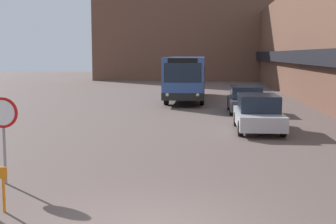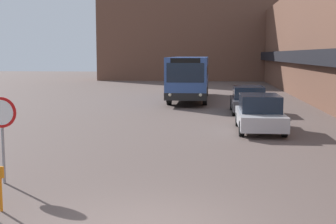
{
  "view_description": "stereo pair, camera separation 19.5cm",
  "coord_description": "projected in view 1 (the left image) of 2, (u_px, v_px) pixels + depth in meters",
  "views": [
    {
      "loc": [
        0.98,
        -8.14,
        3.19
      ],
      "look_at": [
        -0.25,
        7.15,
        1.31
      ],
      "focal_mm": 50.0,
      "sensor_mm": 36.0,
      "label": 1
    },
    {
      "loc": [
        1.17,
        -8.13,
        3.19
      ],
      "look_at": [
        -0.25,
        7.15,
        1.31
      ],
      "focal_mm": 50.0,
      "sensor_mm": 36.0,
      "label": 2
    }
  ],
  "objects": [
    {
      "name": "building_backdrop_far",
      "position": [
        198.0,
        25.0,
        59.94
      ],
      "size": [
        26.0,
        8.0,
        13.91
      ],
      "color": "brown",
      "rests_on": "ground_plane"
    },
    {
      "name": "city_bus",
      "position": [
        186.0,
        76.0,
        33.12
      ],
      "size": [
        2.56,
        11.26,
        3.03
      ],
      "color": "#335193",
      "rests_on": "ground_plane"
    },
    {
      "name": "parked_car_front",
      "position": [
        258.0,
        113.0,
        19.66
      ],
      "size": [
        1.86,
        4.3,
        1.53
      ],
      "color": "#B7B7BC",
      "rests_on": "ground_plane"
    },
    {
      "name": "parked_car_middle",
      "position": [
        246.0,
        99.0,
        25.83
      ],
      "size": [
        1.87,
        4.22,
        1.47
      ],
      "color": "#38383D",
      "rests_on": "ground_plane"
    },
    {
      "name": "stop_sign",
      "position": [
        3.0,
        122.0,
        11.45
      ],
      "size": [
        0.76,
        0.08,
        2.17
      ],
      "color": "gray",
      "rests_on": "ground_plane"
    }
  ]
}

